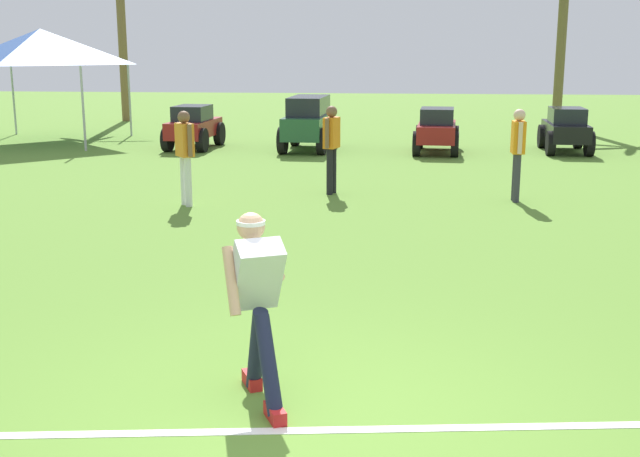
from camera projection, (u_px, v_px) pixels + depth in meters
The scene contains 14 objects.
ground_plane at pixel (302, 433), 5.48m from camera, with size 80.00×80.00×0.00m, color #5A872F.
field_line_paint at pixel (302, 430), 5.51m from camera, with size 25.50×0.10×0.01m, color white.
frisbee_thrower at pixel (257, 297), 5.88m from camera, with size 0.54×1.13×1.39m.
frisbee_in_flight at pixel (259, 272), 6.55m from camera, with size 0.37×0.37×0.09m.
teammate_near_sideline at pixel (518, 146), 13.44m from camera, with size 0.20×0.49×1.56m.
teammate_midfield at pixel (332, 141), 14.13m from camera, with size 0.29×0.49×1.56m.
teammate_deep at pixel (185, 149), 13.06m from camera, with size 0.37×0.43×1.56m.
parked_car_slot_a at pixel (194, 126), 20.57m from camera, with size 1.20×2.25×1.10m.
parked_car_slot_b at pixel (308, 121), 20.20m from camera, with size 1.27×2.45×1.34m.
parked_car_slot_c at pixel (437, 130), 19.73m from camera, with size 1.22×2.26×1.10m.
parked_car_slot_d at pixel (566, 129), 19.83m from camera, with size 1.16×2.23×1.10m.
palm_tree_far_left at pixel (121, 8), 27.30m from camera, with size 3.02×3.11×6.49m.
palm_tree_left_of_centre at pixel (564, 11), 25.51m from camera, with size 3.37×3.15×5.83m.
event_tent at pixel (41, 47), 21.49m from camera, with size 3.71×3.71×3.03m.
Camera 1 is at (0.61, -5.00, 2.59)m, focal length 45.00 mm.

